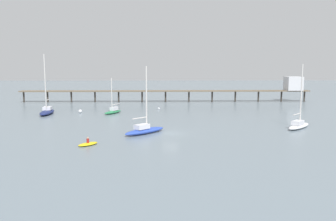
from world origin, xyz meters
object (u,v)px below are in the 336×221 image
(sailboat_white, at_px, (299,124))
(mooring_buoy_near, at_px, (159,109))
(mooring_buoy_mid, at_px, (80,111))
(dinghy_yellow, at_px, (88,144))
(pier, at_px, (226,88))
(sailboat_navy, at_px, (47,111))
(sailboat_green, at_px, (113,111))
(sailboat_blue, at_px, (144,129))

(sailboat_white, relative_size, mooring_buoy_near, 20.35)
(sailboat_white, bearing_deg, mooring_buoy_mid, 154.26)
(dinghy_yellow, height_order, mooring_buoy_mid, dinghy_yellow)
(pier, xyz_separation_m, mooring_buoy_near, (-20.21, -18.49, -3.96))
(sailboat_navy, relative_size, mooring_buoy_near, 24.48)
(pier, bearing_deg, dinghy_yellow, -117.76)
(pier, distance_m, dinghy_yellow, 64.02)
(sailboat_green, relative_size, dinghy_yellow, 2.51)
(sailboat_white, bearing_deg, pier, 95.32)
(dinghy_yellow, bearing_deg, mooring_buoy_mid, 104.54)
(sailboat_blue, bearing_deg, mooring_buoy_near, 85.83)
(sailboat_green, height_order, dinghy_yellow, sailboat_green)
(dinghy_yellow, bearing_deg, sailboat_green, 91.45)
(pier, bearing_deg, sailboat_white, -84.68)
(dinghy_yellow, xyz_separation_m, mooring_buoy_mid, (-8.43, 32.50, 0.21))
(sailboat_blue, bearing_deg, mooring_buoy_mid, 122.79)
(sailboat_white, height_order, dinghy_yellow, sailboat_white)
(mooring_buoy_near, bearing_deg, sailboat_navy, -164.19)
(sailboat_green, xyz_separation_m, mooring_buoy_near, (10.35, 6.45, -0.37))
(sailboat_blue, bearing_deg, sailboat_navy, 134.84)
(sailboat_blue, bearing_deg, pier, 65.23)
(sailboat_navy, bearing_deg, mooring_buoy_mid, 12.19)
(sailboat_white, xyz_separation_m, sailboat_green, (-34.70, 19.51, -0.05))
(sailboat_navy, bearing_deg, dinghy_yellow, -63.43)
(sailboat_blue, bearing_deg, sailboat_white, 8.77)
(pier, bearing_deg, sailboat_navy, -150.52)
(sailboat_green, relative_size, mooring_buoy_mid, 9.78)
(sailboat_white, xyz_separation_m, mooring_buoy_mid, (-42.32, 20.40, -0.28))
(sailboat_green, bearing_deg, sailboat_blue, -70.94)
(sailboat_green, bearing_deg, pier, 39.21)
(sailboat_blue, distance_m, sailboat_navy, 32.39)
(sailboat_white, relative_size, dinghy_yellow, 3.44)
(sailboat_white, relative_size, sailboat_navy, 0.83)
(sailboat_white, distance_m, mooring_buoy_mid, 46.98)
(mooring_buoy_near, bearing_deg, dinghy_yellow, -104.08)
(dinghy_yellow, relative_size, mooring_buoy_mid, 3.90)
(pier, distance_m, mooring_buoy_near, 27.67)
(dinghy_yellow, bearing_deg, sailboat_blue, 47.42)
(sailboat_navy, xyz_separation_m, mooring_buoy_near, (25.03, 7.09, -0.47))
(pier, bearing_deg, mooring_buoy_mid, -147.79)
(sailboat_green, relative_size, sailboat_navy, 0.61)
(mooring_buoy_mid, bearing_deg, sailboat_green, -6.63)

